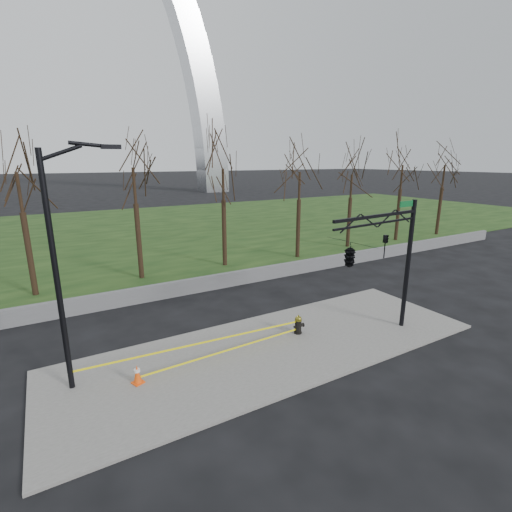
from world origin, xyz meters
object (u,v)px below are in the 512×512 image
traffic_cone (137,374)px  fire_hydrant (298,325)px  traffic_signal_mast (363,252)px  street_light (62,257)px

traffic_cone → fire_hydrant: bearing=2.3°
fire_hydrant → traffic_signal_mast: 4.45m
traffic_cone → traffic_signal_mast: traffic_signal_mast is taller
traffic_signal_mast → street_light: bearing=160.3°
street_light → traffic_signal_mast: bearing=-13.5°
traffic_cone → traffic_signal_mast: bearing=-11.7°
fire_hydrant → traffic_signal_mast: size_ratio=0.15×
traffic_cone → street_light: (-1.78, 0.88, 4.25)m
traffic_cone → street_light: bearing=153.6°
street_light → traffic_signal_mast: size_ratio=1.37×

